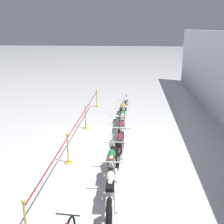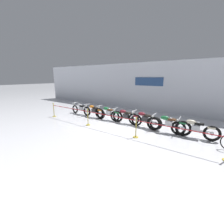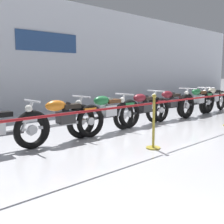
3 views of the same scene
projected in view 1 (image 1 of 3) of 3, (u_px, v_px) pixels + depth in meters
name	position (u px, v px, depth m)	size (l,w,h in m)	color
ground_plane	(104.00, 144.00, 10.94)	(120.00, 120.00, 0.00)	silver
motorcycle_silver_0	(125.00, 105.00, 14.66)	(2.16, 0.62, 0.92)	black
motorcycle_orange_1	(122.00, 113.00, 13.26)	(2.16, 0.62, 0.95)	black
motorcycle_green_2	(123.00, 122.00, 12.01)	(2.37, 0.62, 0.96)	black
motorcycle_maroon_3	(121.00, 134.00, 10.69)	(2.33, 0.62, 0.94)	black
motorcycle_maroon_4	(120.00, 147.00, 9.44)	(2.21, 0.62, 0.96)	black
motorcycle_green_5	(112.00, 167.00, 8.09)	(2.34, 0.62, 0.98)	black
motorcycle_cream_6	(110.00, 192.00, 6.88)	(2.23, 0.62, 0.95)	black
stanchion_far_left	(84.00, 115.00, 12.11)	(10.69, 0.28, 1.05)	gold
stanchion_mid_left	(86.00, 121.00, 12.49)	(0.28, 0.28, 1.05)	gold
stanchion_mid_right	(68.00, 153.00, 9.31)	(0.28, 0.28, 1.05)	gold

